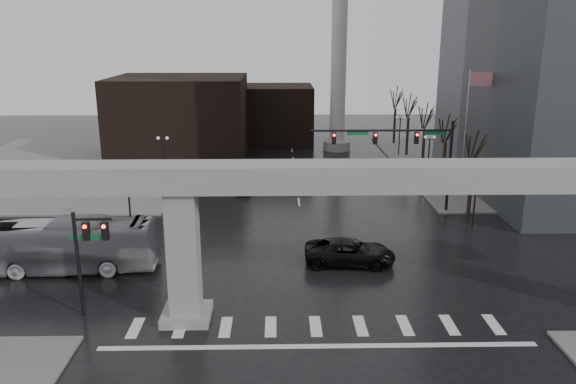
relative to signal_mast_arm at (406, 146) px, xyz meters
name	(u,v)px	position (x,y,z in m)	size (l,w,h in m)	color
ground	(314,317)	(-8.99, -18.80, -5.83)	(160.00, 160.00, 0.00)	black
sidewalk_ne	(515,166)	(17.01, 17.20, -5.75)	(28.00, 36.00, 0.15)	slate
sidewalk_nw	(70,168)	(-34.99, 17.20, -5.75)	(28.00, 36.00, 0.15)	slate
elevated_guideway	(340,197)	(-7.73, -18.80, 1.05)	(48.00, 2.60, 8.70)	#97958F
building_far_left	(180,117)	(-22.99, 23.20, -0.83)	(16.00, 14.00, 10.00)	black
building_far_mid	(277,114)	(-10.99, 33.20, -1.83)	(10.00, 10.00, 8.00)	black
smokestack	(339,47)	(-2.99, 27.20, 7.52)	(3.60, 3.60, 30.00)	#B8B8B4
signal_mast_arm	(406,146)	(0.00, 0.00, 0.00)	(12.12, 0.43, 8.00)	black
signal_left_pole	(87,246)	(-21.24, -18.30, -1.76)	(2.30, 0.30, 6.00)	black
flagpole_assembly	(469,121)	(6.30, 3.20, 1.70)	(2.06, 0.12, 12.00)	silver
lamp_right_0	(476,188)	(4.51, -4.80, -2.36)	(1.22, 0.32, 5.11)	black
lamp_right_1	(429,151)	(4.51, 9.20, -2.36)	(1.22, 0.32, 5.11)	black
lamp_right_2	(400,129)	(4.51, 23.20, -2.36)	(1.22, 0.32, 5.11)	black
lamp_left_0	(128,190)	(-22.49, -4.80, -2.36)	(1.22, 0.32, 5.11)	black
lamp_left_1	(163,153)	(-22.49, 9.20, -2.36)	(1.22, 0.32, 5.11)	black
lamp_left_2	(185,130)	(-22.49, 23.20, -2.36)	(1.22, 0.32, 5.11)	black
tree_right_0	(471,183)	(5.54, -0.78, -3.04)	(1.09, 1.58, 7.50)	black
tree_right_1	(444,162)	(5.54, 7.22, -2.98)	(1.09, 1.61, 7.67)	black
tree_right_2	(424,145)	(5.54, 15.22, -2.91)	(1.10, 1.63, 7.85)	black
tree_right_3	(408,133)	(5.54, 23.22, -2.85)	(1.11, 1.66, 8.02)	black
tree_right_4	(395,123)	(5.54, 31.22, -2.79)	(1.12, 1.69, 8.19)	black
pickup_truck	(350,252)	(-6.12, -11.41, -4.98)	(2.81, 6.10, 1.70)	black
city_bus	(60,246)	(-25.22, -12.12, -4.09)	(2.92, 12.49, 3.48)	#A09FA4
far_car	(245,186)	(-14.13, 6.42, -5.19)	(1.50, 3.74, 1.27)	black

